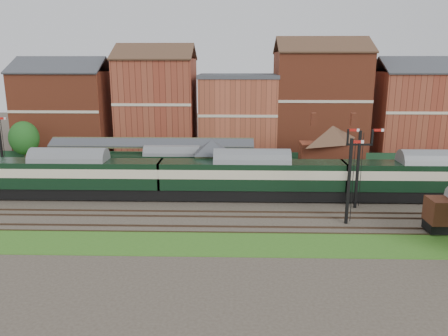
{
  "coord_description": "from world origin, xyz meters",
  "views": [
    {
      "loc": [
        -0.31,
        -45.41,
        14.71
      ],
      "look_at": [
        -1.59,
        2.0,
        3.0
      ],
      "focal_mm": 35.0,
      "sensor_mm": 36.0,
      "label": 1
    }
  ],
  "objects_px": {
    "dmu_train": "(252,176)",
    "platform_railcar": "(173,165)",
    "semaphore_bracket": "(358,164)",
    "signal_box": "(212,164)"
  },
  "relations": [
    {
      "from": "signal_box",
      "to": "semaphore_bracket",
      "type": "relative_size",
      "value": 0.73
    },
    {
      "from": "signal_box",
      "to": "platform_railcar",
      "type": "distance_m",
      "value": 6.08
    },
    {
      "from": "dmu_train",
      "to": "platform_railcar",
      "type": "distance_m",
      "value": 11.51
    },
    {
      "from": "signal_box",
      "to": "dmu_train",
      "type": "bearing_deg",
      "value": -36.18
    },
    {
      "from": "dmu_train",
      "to": "semaphore_bracket",
      "type": "bearing_deg",
      "value": -13.28
    },
    {
      "from": "dmu_train",
      "to": "platform_railcar",
      "type": "bearing_deg",
      "value": 145.58
    },
    {
      "from": "dmu_train",
      "to": "platform_railcar",
      "type": "relative_size",
      "value": 3.6
    },
    {
      "from": "semaphore_bracket",
      "to": "platform_railcar",
      "type": "height_order",
      "value": "semaphore_bracket"
    },
    {
      "from": "platform_railcar",
      "to": "semaphore_bracket",
      "type": "bearing_deg",
      "value": -24.14
    },
    {
      "from": "semaphore_bracket",
      "to": "platform_railcar",
      "type": "bearing_deg",
      "value": 155.86
    }
  ]
}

